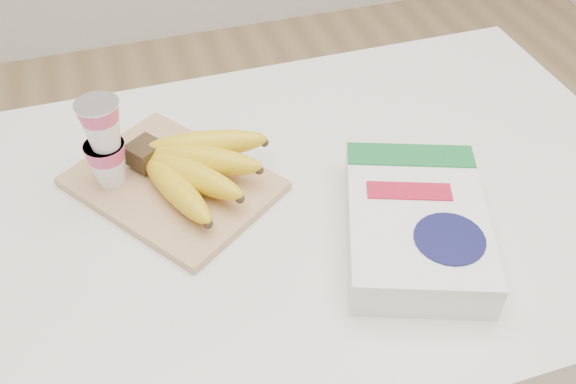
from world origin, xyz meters
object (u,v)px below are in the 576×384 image
object	(u,v)px
cutting_board	(173,184)
yogurt_stack	(104,141)
table	(302,350)
cereal_box	(416,224)
bananas	(192,166)

from	to	relation	value
cutting_board	yogurt_stack	bearing A→B (deg)	129.84
table	cutting_board	size ratio (longest dim) A/B	3.76
table	cereal_box	distance (m)	0.47
cutting_board	cereal_box	xyz separation A→B (m)	(0.30, -0.21, 0.02)
cutting_board	yogurt_stack	distance (m)	0.12
cutting_board	bananas	xyz separation A→B (m)	(0.03, -0.01, 0.04)
bananas	yogurt_stack	distance (m)	0.13
table	cereal_box	bearing A→B (deg)	-47.06
table	yogurt_stack	distance (m)	0.58
cutting_board	bananas	size ratio (longest dim) A/B	1.33
yogurt_stack	table	bearing A→B (deg)	-21.27
table	yogurt_stack	world-z (taller)	yogurt_stack
cutting_board	cereal_box	bearing A→B (deg)	-69.42
yogurt_stack	cereal_box	bearing A→B (deg)	-30.82
bananas	cereal_box	size ratio (longest dim) A/B	0.69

